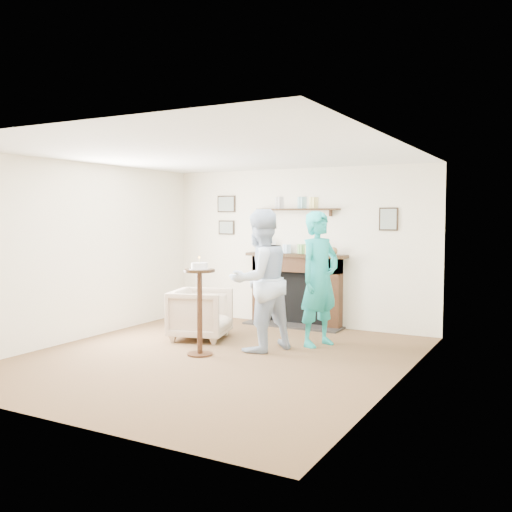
{
  "coord_description": "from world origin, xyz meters",
  "views": [
    {
      "loc": [
        3.74,
        -5.84,
        1.74
      ],
      "look_at": [
        0.08,
        0.9,
        1.21
      ],
      "focal_mm": 40.0,
      "sensor_mm": 36.0,
      "label": 1
    }
  ],
  "objects_px": {
    "man": "(260,350)",
    "pedestal_table": "(200,295)",
    "woman": "(319,345)",
    "armchair": "(201,339)"
  },
  "relations": [
    {
      "from": "pedestal_table",
      "to": "man",
      "type": "bearing_deg",
      "value": 46.61
    },
    {
      "from": "woman",
      "to": "man",
      "type": "bearing_deg",
      "value": 159.15
    },
    {
      "from": "man",
      "to": "pedestal_table",
      "type": "height_order",
      "value": "pedestal_table"
    },
    {
      "from": "armchair",
      "to": "woman",
      "type": "bearing_deg",
      "value": -91.5
    },
    {
      "from": "armchair",
      "to": "woman",
      "type": "height_order",
      "value": "woman"
    },
    {
      "from": "armchair",
      "to": "pedestal_table",
      "type": "relative_size",
      "value": 0.63
    },
    {
      "from": "woman",
      "to": "pedestal_table",
      "type": "xyz_separation_m",
      "value": [
        -1.11,
        -1.21,
        0.76
      ]
    },
    {
      "from": "armchair",
      "to": "pedestal_table",
      "type": "bearing_deg",
      "value": -162.58
    },
    {
      "from": "pedestal_table",
      "to": "woman",
      "type": "bearing_deg",
      "value": 47.5
    },
    {
      "from": "man",
      "to": "pedestal_table",
      "type": "xyz_separation_m",
      "value": [
        -0.55,
        -0.58,
        0.76
      ]
    }
  ]
}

